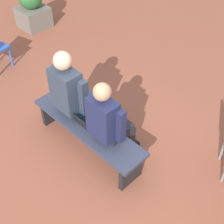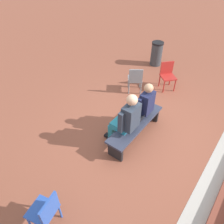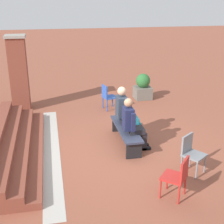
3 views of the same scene
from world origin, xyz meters
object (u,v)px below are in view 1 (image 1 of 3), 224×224
laptop (85,122)px  planter (32,8)px  person_student (109,121)px  person_adult (74,93)px  bench (88,130)px

laptop → planter: bearing=-23.6°
laptop → planter: (3.50, -1.53, -0.06)m
person_student → person_adult: size_ratio=0.94×
person_student → laptop: 0.45m
person_student → person_adult: person_adult is taller
person_adult → planter: bearing=-24.2°
bench → person_student: (-0.35, -0.07, 0.36)m
person_student → bench: bearing=10.8°
laptop → bench: bearing=-154.9°
bench → person_student: bearing=-169.2°
person_student → laptop: size_ratio=4.20×
bench → planter: bearing=-23.3°
person_adult → laptop: person_adult is taller
bench → person_student: size_ratio=1.34×
person_adult → laptop: size_ratio=4.49×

